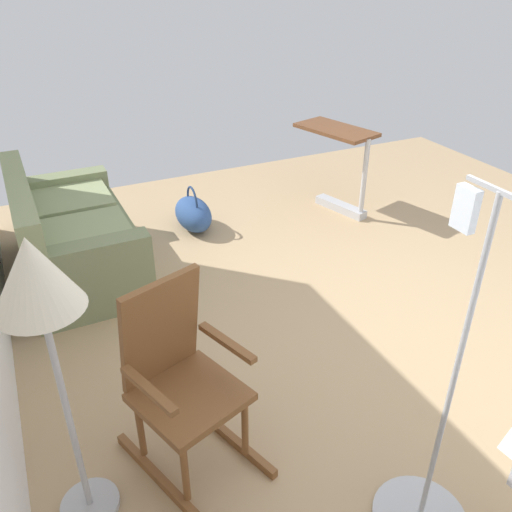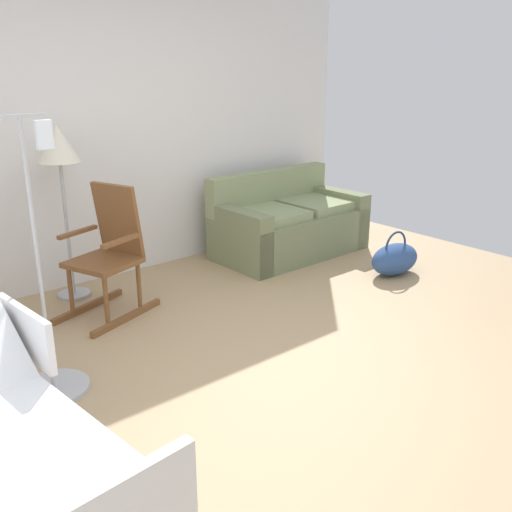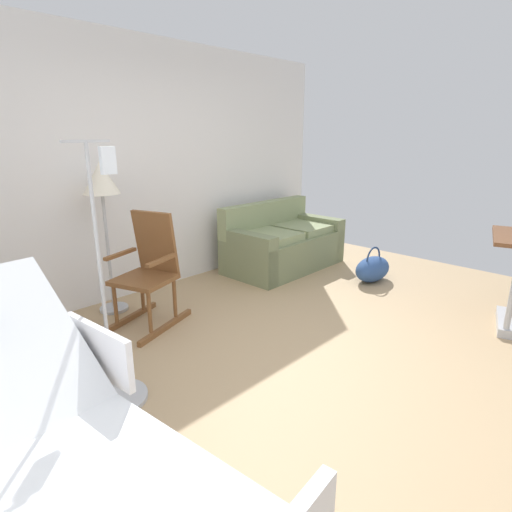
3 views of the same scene
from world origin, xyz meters
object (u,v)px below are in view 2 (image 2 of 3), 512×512
rocking_chair (109,253)px  duffel_bag (395,259)px  floor_lamp (59,156)px  iv_pole (51,354)px  couch (288,225)px

rocking_chair → duffel_bag: 2.69m
floor_lamp → duffel_bag: (2.61, -1.46, -1.07)m
iv_pole → couch: bearing=19.9°
couch → duffel_bag: size_ratio=2.84×
couch → floor_lamp: floor_lamp is taller
duffel_bag → rocking_chair: bearing=159.6°
rocking_chair → duffel_bag: rocking_chair is taller
couch → iv_pole: 3.20m
rocking_chair → duffel_bag: bearing=-20.4°
couch → floor_lamp: size_ratio=1.09×
couch → rocking_chair: rocking_chair is taller
couch → duffel_bag: 1.21m
rocking_chair → iv_pole: size_ratio=0.62×
couch → iv_pole: bearing=-160.1°
duffel_bag → iv_pole: iv_pole is taller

